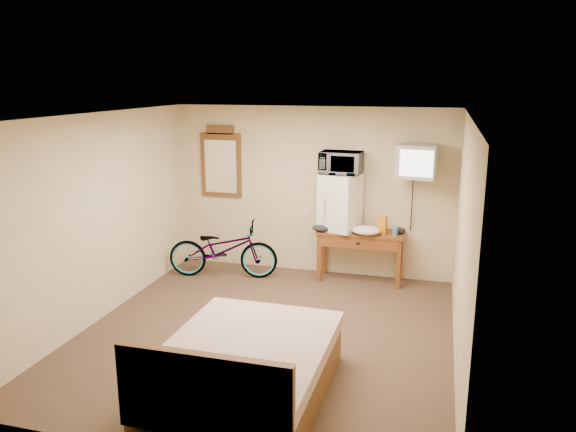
# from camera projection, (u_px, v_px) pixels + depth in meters

# --- Properties ---
(room) EXTENTS (4.60, 4.64, 2.50)m
(room) POSITION_uv_depth(u_px,v_px,m) (266.00, 229.00, 6.24)
(room) COLOR #423321
(room) RESTS_ON ground
(desk) EXTENTS (1.23, 0.48, 0.75)m
(desk) POSITION_uv_depth(u_px,v_px,m) (360.00, 241.00, 8.06)
(desk) COLOR brown
(desk) RESTS_ON floor
(mini_fridge) EXTENTS (0.62, 0.61, 0.82)m
(mini_fridge) POSITION_uv_depth(u_px,v_px,m) (340.00, 202.00, 8.05)
(mini_fridge) COLOR white
(mini_fridge) RESTS_ON desk
(microwave) EXTENTS (0.60, 0.42, 0.32)m
(microwave) POSITION_uv_depth(u_px,v_px,m) (341.00, 163.00, 7.92)
(microwave) COLOR white
(microwave) RESTS_ON mini_fridge
(snack_bag) EXTENTS (0.14, 0.11, 0.25)m
(snack_bag) POSITION_uv_depth(u_px,v_px,m) (382.00, 225.00, 7.90)
(snack_bag) COLOR orange
(snack_bag) RESTS_ON desk
(blue_cup) EXTENTS (0.07, 0.07, 0.12)m
(blue_cup) POSITION_uv_depth(u_px,v_px,m) (395.00, 231.00, 7.82)
(blue_cup) COLOR #387BC1
(blue_cup) RESTS_ON desk
(cloth_cream) EXTENTS (0.40, 0.31, 0.12)m
(cloth_cream) POSITION_uv_depth(u_px,v_px,m) (366.00, 231.00, 7.87)
(cloth_cream) COLOR silver
(cloth_cream) RESTS_ON desk
(cloth_dark_a) EXTENTS (0.26, 0.19, 0.10)m
(cloth_dark_a) POSITION_uv_depth(u_px,v_px,m) (321.00, 228.00, 8.04)
(cloth_dark_a) COLOR black
(cloth_dark_a) RESTS_ON desk
(cloth_dark_b) EXTENTS (0.19, 0.15, 0.09)m
(cloth_dark_b) POSITION_uv_depth(u_px,v_px,m) (399.00, 230.00, 7.94)
(cloth_dark_b) COLOR black
(cloth_dark_b) RESTS_ON desk
(crt_television) EXTENTS (0.57, 0.63, 0.46)m
(crt_television) POSITION_uv_depth(u_px,v_px,m) (417.00, 161.00, 7.61)
(crt_television) COLOR black
(crt_television) RESTS_ON room
(wall_mirror) EXTENTS (0.65, 0.04, 1.11)m
(wall_mirror) POSITION_uv_depth(u_px,v_px,m) (221.00, 162.00, 8.65)
(wall_mirror) COLOR brown
(wall_mirror) RESTS_ON room
(bicycle) EXTENTS (1.70, 0.86, 0.85)m
(bicycle) POSITION_uv_depth(u_px,v_px,m) (223.00, 249.00, 8.31)
(bicycle) COLOR black
(bicycle) RESTS_ON floor
(bed) EXTENTS (1.48, 1.98, 0.90)m
(bed) POSITION_uv_depth(u_px,v_px,m) (244.00, 370.00, 5.12)
(bed) COLOR brown
(bed) RESTS_ON floor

